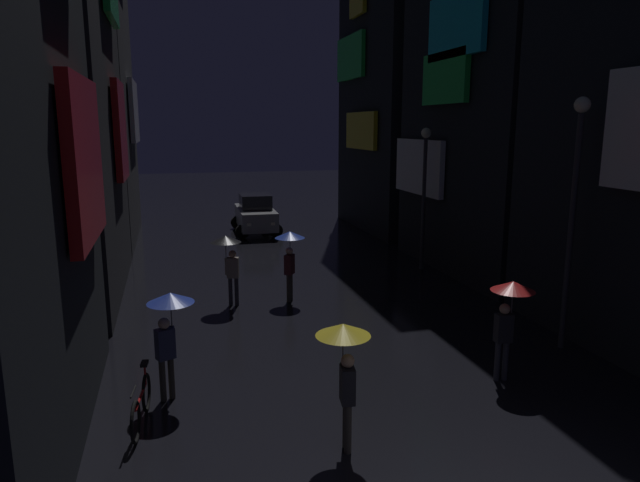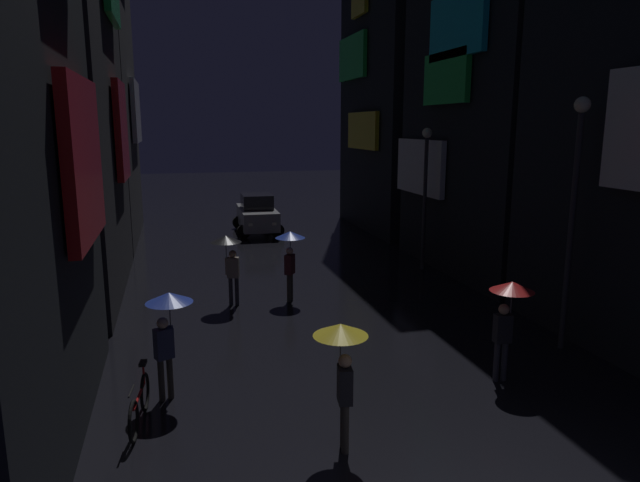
# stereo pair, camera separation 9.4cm
# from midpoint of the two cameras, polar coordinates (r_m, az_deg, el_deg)

# --- Properties ---
(building_right_mid) EXTENTS (4.25, 7.87, 14.52)m
(building_right_mid) POSITION_cam_midpoint_polar(r_m,az_deg,el_deg) (21.77, 17.74, 16.30)
(building_right_mid) COLOR black
(building_right_mid) RESTS_ON ground
(building_right_far) EXTENTS (4.25, 7.91, 18.59)m
(building_right_far) POSITION_cam_midpoint_polar(r_m,az_deg,el_deg) (30.01, 8.34, 19.16)
(building_right_far) COLOR black
(building_right_far) RESTS_ON ground
(pedestrian_far_right_blue) EXTENTS (0.90, 0.90, 2.12)m
(pedestrian_far_right_blue) POSITION_cam_midpoint_polar(r_m,az_deg,el_deg) (11.35, -14.77, -7.25)
(pedestrian_far_right_blue) COLOR #38332D
(pedestrian_far_right_blue) RESTS_ON ground
(pedestrian_foreground_right_red) EXTENTS (0.90, 0.90, 2.12)m
(pedestrian_foreground_right_red) POSITION_cam_midpoint_polar(r_m,az_deg,el_deg) (12.36, 18.58, -5.93)
(pedestrian_foreground_right_red) COLOR #2D2D38
(pedestrian_foreground_right_red) RESTS_ON ground
(pedestrian_midstreet_centre_black) EXTENTS (0.90, 0.90, 2.12)m
(pedestrian_midstreet_centre_black) POSITION_cam_midpoint_polar(r_m,az_deg,el_deg) (16.77, -9.01, -0.95)
(pedestrian_midstreet_centre_black) COLOR #2D2D38
(pedestrian_midstreet_centre_black) RESTS_ON ground
(pedestrian_near_crossing_blue) EXTENTS (0.90, 0.90, 2.12)m
(pedestrian_near_crossing_blue) POSITION_cam_midpoint_polar(r_m,az_deg,el_deg) (17.13, -2.86, -0.55)
(pedestrian_near_crossing_blue) COLOR #38332D
(pedestrian_near_crossing_blue) RESTS_ON ground
(pedestrian_foreground_left_yellow) EXTENTS (0.90, 0.90, 2.12)m
(pedestrian_foreground_left_yellow) POSITION_cam_midpoint_polar(r_m,az_deg,el_deg) (9.34, 2.50, -11.00)
(pedestrian_foreground_left_yellow) COLOR #38332D
(pedestrian_foreground_left_yellow) RESTS_ON ground
(bicycle_parked_at_storefront) EXTENTS (0.29, 1.81, 0.96)m
(bicycle_parked_at_storefront) POSITION_cam_midpoint_polar(r_m,az_deg,el_deg) (10.99, -17.36, -15.28)
(bicycle_parked_at_storefront) COLOR black
(bicycle_parked_at_storefront) RESTS_ON ground
(car_distant) EXTENTS (2.33, 4.19, 1.92)m
(car_distant) POSITION_cam_midpoint_polar(r_m,az_deg,el_deg) (28.39, -6.21, 2.69)
(car_distant) COLOR #99999E
(car_distant) RESTS_ON ground
(streetlamp_right_near) EXTENTS (0.36, 0.36, 5.87)m
(streetlamp_right_near) POSITION_cam_midpoint_polar(r_m,az_deg,el_deg) (14.24, 24.25, 4.02)
(streetlamp_right_near) COLOR #2D2D33
(streetlamp_right_near) RESTS_ON ground
(streetlamp_right_far) EXTENTS (0.36, 0.36, 5.16)m
(streetlamp_right_far) POSITION_cam_midpoint_polar(r_m,az_deg,el_deg) (21.00, 10.62, 5.87)
(streetlamp_right_far) COLOR #2D2D33
(streetlamp_right_far) RESTS_ON ground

